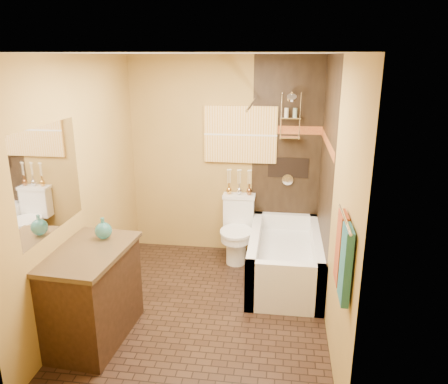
% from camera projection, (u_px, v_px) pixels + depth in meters
% --- Properties ---
extents(floor, '(3.00, 3.00, 0.00)m').
position_uv_depth(floor, '(205.00, 309.00, 4.46)').
color(floor, black).
rests_on(floor, ground).
extents(wall_left, '(0.02, 3.00, 2.50)m').
position_uv_depth(wall_left, '(82.00, 188.00, 4.24)').
color(wall_left, '#B08B44').
rests_on(wall_left, floor).
extents(wall_right, '(0.02, 3.00, 2.50)m').
position_uv_depth(wall_right, '(334.00, 198.00, 3.93)').
color(wall_right, '#B08B44').
rests_on(wall_right, floor).
extents(wall_back, '(2.40, 0.02, 2.50)m').
position_uv_depth(wall_back, '(225.00, 158.00, 5.51)').
color(wall_back, '#B08B44').
rests_on(wall_back, floor).
extents(wall_front, '(2.40, 0.02, 2.50)m').
position_uv_depth(wall_front, '(159.00, 266.00, 2.67)').
color(wall_front, '#B08B44').
rests_on(wall_front, floor).
extents(ceiling, '(3.00, 3.00, 0.00)m').
position_uv_depth(ceiling, '(201.00, 53.00, 3.71)').
color(ceiling, silver).
rests_on(ceiling, wall_back).
extents(alcove_tile_back, '(0.85, 0.01, 2.50)m').
position_uv_depth(alcove_tile_back, '(286.00, 160.00, 5.39)').
color(alcove_tile_back, black).
rests_on(alcove_tile_back, wall_back).
extents(alcove_tile_right, '(0.01, 1.50, 2.50)m').
position_uv_depth(alcove_tile_right, '(326.00, 177.00, 4.64)').
color(alcove_tile_right, black).
rests_on(alcove_tile_right, wall_right).
extents(mosaic_band_back, '(0.85, 0.01, 0.10)m').
position_uv_depth(mosaic_band_back, '(288.00, 130.00, 5.27)').
color(mosaic_band_back, '#98381B').
rests_on(mosaic_band_back, alcove_tile_back).
extents(mosaic_band_right, '(0.01, 1.50, 0.10)m').
position_uv_depth(mosaic_band_right, '(327.00, 142.00, 4.53)').
color(mosaic_band_right, '#98381B').
rests_on(mosaic_band_right, alcove_tile_right).
extents(alcove_niche, '(0.50, 0.01, 0.25)m').
position_uv_depth(alcove_niche, '(288.00, 168.00, 5.42)').
color(alcove_niche, black).
rests_on(alcove_niche, alcove_tile_back).
extents(shower_fixtures, '(0.24, 0.33, 1.16)m').
position_uv_depth(shower_fixtures, '(290.00, 128.00, 5.16)').
color(shower_fixtures, silver).
rests_on(shower_fixtures, floor).
extents(curtain_rod, '(0.03, 1.55, 0.03)m').
position_uv_depth(curtain_rod, '(253.00, 102.00, 4.51)').
color(curtain_rod, silver).
rests_on(curtain_rod, wall_back).
extents(towel_bar, '(0.02, 0.55, 0.02)m').
position_uv_depth(towel_bar, '(345.00, 219.00, 2.89)').
color(towel_bar, silver).
rests_on(towel_bar, wall_right).
extents(towel_teal, '(0.05, 0.22, 0.52)m').
position_uv_depth(towel_teal, '(346.00, 265.00, 2.84)').
color(towel_teal, '#1E5564').
rests_on(towel_teal, towel_bar).
extents(towel_rust, '(0.05, 0.22, 0.52)m').
position_uv_depth(towel_rust, '(341.00, 248.00, 3.09)').
color(towel_rust, maroon).
rests_on(towel_rust, towel_bar).
extents(sunset_painting, '(0.90, 0.04, 0.70)m').
position_uv_depth(sunset_painting, '(240.00, 135.00, 5.37)').
color(sunset_painting, gold).
rests_on(sunset_painting, wall_back).
extents(vanity_mirror, '(0.01, 1.00, 0.90)m').
position_uv_depth(vanity_mirror, '(50.00, 179.00, 3.62)').
color(vanity_mirror, white).
rests_on(vanity_mirror, wall_left).
extents(bathtub, '(0.80, 1.50, 0.55)m').
position_uv_depth(bathtub, '(285.00, 262.00, 5.00)').
color(bathtub, white).
rests_on(bathtub, floor).
extents(toilet, '(0.41, 0.60, 0.80)m').
position_uv_depth(toilet, '(237.00, 229.00, 5.46)').
color(toilet, white).
rests_on(toilet, floor).
extents(vanity, '(0.67, 1.03, 0.87)m').
position_uv_depth(vanity, '(91.00, 294.00, 3.91)').
color(vanity, black).
rests_on(vanity, floor).
extents(teal_bottle, '(0.17, 0.17, 0.25)m').
position_uv_depth(teal_bottle, '(103.00, 228.00, 3.98)').
color(teal_bottle, '#277572').
rests_on(teal_bottle, vanity).
extents(bud_vases, '(0.32, 0.07, 0.32)m').
position_uv_depth(bud_vases, '(239.00, 181.00, 5.46)').
color(bud_vases, gold).
rests_on(bud_vases, toilet).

